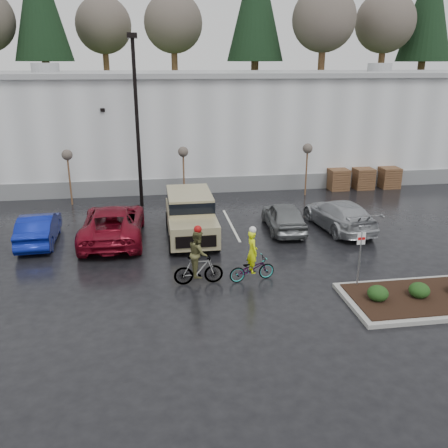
{
  "coord_description": "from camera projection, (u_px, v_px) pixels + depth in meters",
  "views": [
    {
      "loc": [
        -3.28,
        -14.38,
        7.72
      ],
      "look_at": [
        -0.42,
        4.39,
        1.3
      ],
      "focal_mm": 38.0,
      "sensor_mm": 36.0,
      "label": 1
    }
  ],
  "objects": [
    {
      "name": "car_blue",
      "position": [
        39.0,
        228.0,
        21.37
      ],
      "size": [
        1.67,
        4.27,
        1.39
      ],
      "primitive_type": "imported",
      "rotation": [
        0.0,
        0.0,
        3.19
      ],
      "color": "navy",
      "rests_on": "ground"
    },
    {
      "name": "shrub_a",
      "position": [
        378.0,
        293.0,
        15.91
      ],
      "size": [
        0.7,
        0.7,
        0.52
      ],
      "primitive_type": "ellipsoid",
      "color": "#153813",
      "rests_on": "curb_island"
    },
    {
      "name": "lamppost",
      "position": [
        136.0,
        104.0,
        25.25
      ],
      "size": [
        0.5,
        1.0,
        9.22
      ],
      "color": "black",
      "rests_on": "ground"
    },
    {
      "name": "cyclist_hivis",
      "position": [
        252.0,
        264.0,
        17.63
      ],
      "size": [
        1.84,
        0.89,
        2.14
      ],
      "rotation": [
        0.0,
        0.0,
        1.73
      ],
      "color": "#3F3F44",
      "rests_on": "ground"
    },
    {
      "name": "car_grey",
      "position": [
        284.0,
        216.0,
        23.01
      ],
      "size": [
        1.88,
        4.2,
        1.4
      ],
      "primitive_type": "imported",
      "rotation": [
        0.0,
        0.0,
        3.09
      ],
      "color": "slate",
      "rests_on": "ground"
    },
    {
      "name": "car_far_silver",
      "position": [
        339.0,
        215.0,
        23.22
      ],
      "size": [
        2.57,
        5.14,
        1.43
      ],
      "primitive_type": "imported",
      "rotation": [
        0.0,
        0.0,
        3.26
      ],
      "color": "#ADB1B6",
      "rests_on": "ground"
    },
    {
      "name": "shrub_b",
      "position": [
        419.0,
        290.0,
        16.13
      ],
      "size": [
        0.7,
        0.7,
        0.52
      ],
      "primitive_type": "ellipsoid",
      "color": "#153813",
      "rests_on": "curb_island"
    },
    {
      "name": "car_red",
      "position": [
        113.0,
        223.0,
        21.71
      ],
      "size": [
        2.77,
        5.85,
        1.62
      ],
      "primitive_type": "imported",
      "rotation": [
        0.0,
        0.0,
        3.13
      ],
      "color": "maroon",
      "rests_on": "ground"
    },
    {
      "name": "pallet_stack_a",
      "position": [
        338.0,
        179.0,
        30.52
      ],
      "size": [
        1.2,
        1.2,
        1.35
      ],
      "primitive_type": "cube",
      "color": "#523420",
      "rests_on": "ground"
    },
    {
      "name": "fire_lane_sign",
      "position": [
        360.0,
        253.0,
        16.69
      ],
      "size": [
        0.3,
        0.05,
        2.2
      ],
      "color": "gray",
      "rests_on": "ground"
    },
    {
      "name": "sapling_west",
      "position": [
        67.0,
        158.0,
        26.57
      ],
      "size": [
        0.6,
        0.6,
        3.2
      ],
      "color": "#523420",
      "rests_on": "ground"
    },
    {
      "name": "wooded_ridge",
      "position": [
        177.0,
        105.0,
        57.59
      ],
      "size": [
        80.0,
        25.0,
        6.0
      ],
      "primitive_type": "cube",
      "color": "#2B431C",
      "rests_on": "ground"
    },
    {
      "name": "pallet_stack_c",
      "position": [
        389.0,
        177.0,
        31.02
      ],
      "size": [
        1.2,
        1.2,
        1.35
      ],
      "primitive_type": "cube",
      "color": "#523420",
      "rests_on": "ground"
    },
    {
      "name": "sapling_east",
      "position": [
        307.0,
        151.0,
        28.57
      ],
      "size": [
        0.6,
        0.6,
        3.2
      ],
      "color": "#523420",
      "rests_on": "ground"
    },
    {
      "name": "ground",
      "position": [
        255.0,
        299.0,
        16.41
      ],
      "size": [
        120.0,
        120.0,
        0.0
      ],
      "primitive_type": "plane",
      "color": "black",
      "rests_on": "ground"
    },
    {
      "name": "suv_tan",
      "position": [
        191.0,
        217.0,
        21.86
      ],
      "size": [
        2.2,
        5.1,
        2.06
      ],
      "primitive_type": null,
      "color": "tan",
      "rests_on": "ground"
    },
    {
      "name": "sapling_mid",
      "position": [
        183.0,
        155.0,
        27.5
      ],
      "size": [
        0.6,
        0.6,
        3.2
      ],
      "color": "#523420",
      "rests_on": "ground"
    },
    {
      "name": "warehouse",
      "position": [
        194.0,
        121.0,
        35.84
      ],
      "size": [
        60.5,
        15.5,
        7.2
      ],
      "color": "silver",
      "rests_on": "ground"
    },
    {
      "name": "pallet_stack_b",
      "position": [
        363.0,
        178.0,
        30.76
      ],
      "size": [
        1.2,
        1.2,
        1.35
      ],
      "primitive_type": "cube",
      "color": "#523420",
      "rests_on": "ground"
    },
    {
      "name": "cyclist_olive",
      "position": [
        198.0,
        263.0,
        17.29
      ],
      "size": [
        1.76,
        0.85,
        2.28
      ],
      "rotation": [
        0.0,
        0.0,
        1.59
      ],
      "color": "#3F3F44",
      "rests_on": "ground"
    }
  ]
}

